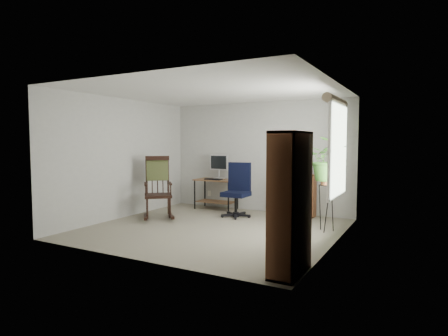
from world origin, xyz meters
The scene contains 18 objects.
floor centered at (0.00, 0.00, 0.00)m, with size 4.20×4.00×0.00m, color gray.
ceiling centered at (0.00, 0.00, 2.40)m, with size 4.20×4.00×0.00m, color silver.
wall_back centered at (0.00, 2.00, 1.20)m, with size 4.20×0.00×2.40m, color #B8B8B3.
wall_front centered at (0.00, -2.00, 1.20)m, with size 4.20×0.00×2.40m, color #B8B8B3.
wall_left centered at (-2.10, 0.00, 1.20)m, with size 0.00×4.00×2.40m, color #B8B8B3.
wall_right centered at (2.10, 0.00, 1.20)m, with size 0.00×4.00×2.40m, color #B8B8B3.
window centered at (2.06, 0.30, 1.40)m, with size 0.12×1.20×1.50m, color white, non-canonical shape.
desk centered at (-0.91, 1.70, 0.34)m, with size 0.95×0.52×0.68m, color brown, non-canonical shape.
monitor centered at (-0.91, 1.84, 0.96)m, with size 0.46×0.16×0.56m, color silver, non-canonical shape.
keyboard centered at (-0.91, 1.58, 0.70)m, with size 0.40×0.15×0.03m, color black.
office_chair centered at (-0.11, 1.11, 0.56)m, with size 0.61×0.61×1.13m, color black, non-canonical shape.
rocking_chair centered at (-1.41, 0.24, 0.63)m, with size 0.65×1.09×1.26m, color black, non-canonical shape.
low_bookshelf centered at (0.90, 1.82, 0.44)m, with size 0.83×0.28×0.88m, color brown, non-canonical shape.
tall_bookshelf centered at (1.92, -1.54, 0.83)m, with size 0.31×0.72×1.65m, color brown, non-canonical shape.
plant_stand centered at (1.80, 0.76, 0.47)m, with size 0.26×0.26×0.93m, color black, non-canonical shape.
spider_plant centered at (1.80, 0.76, 1.60)m, with size 1.69×1.88×1.46m, color #326423.
potted_plant_small centered at (1.18, 1.83, 0.93)m, with size 0.13×0.24×0.11m, color #326423.
framed_picture centered at (0.90, 1.97, 1.53)m, with size 0.32×0.04×0.32m, color black, non-canonical shape.
Camera 1 is at (3.28, -5.64, 1.53)m, focal length 30.00 mm.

